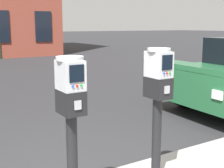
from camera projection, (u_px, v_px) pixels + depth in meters
name	position (u px, v px, depth m)	size (l,w,h in m)	color
parking_meter_near_kerb	(71.00, 107.00, 2.49)	(0.22, 0.25, 1.29)	black
parking_meter_twin_adjacent	(158.00, 92.00, 2.96)	(0.22, 0.25, 1.32)	black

